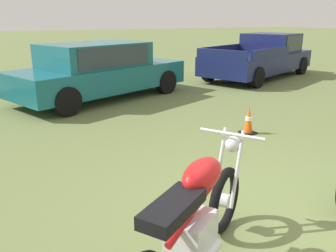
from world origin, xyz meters
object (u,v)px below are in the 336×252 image
at_px(traffic_cone, 249,121).
at_px(pickup_truck_navy, 262,55).
at_px(motorcycle_red, 192,222).
at_px(car_teal, 98,68).

bearing_deg(traffic_cone, pickup_truck_navy, 45.34).
xyz_separation_m(motorcycle_red, pickup_truck_navy, (7.60, 7.41, 0.27)).
distance_m(motorcycle_red, pickup_truck_navy, 10.62).
bearing_deg(traffic_cone, car_teal, 109.87).
xyz_separation_m(pickup_truck_navy, traffic_cone, (-4.72, -4.78, -0.52)).
height_order(motorcycle_red, car_teal, car_teal).
xyz_separation_m(motorcycle_red, traffic_cone, (2.88, 2.63, -0.25)).
distance_m(car_teal, pickup_truck_navy, 6.24).
bearing_deg(pickup_truck_navy, motorcycle_red, -156.29).
bearing_deg(motorcycle_red, traffic_cone, 11.06).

